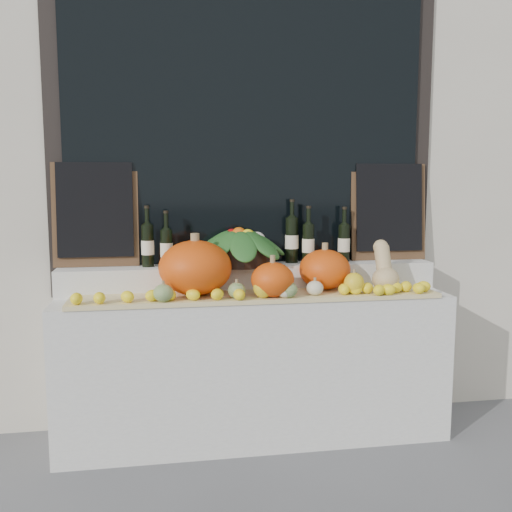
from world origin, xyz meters
The scene contains 18 objects.
storefront_facade centered at (0.00, 2.25, 2.25)m, with size 7.00×0.94×4.50m.
display_sill centered at (0.00, 1.52, 0.44)m, with size 2.30×0.55×0.88m, color silver.
rear_tier centered at (0.00, 1.68, 0.96)m, with size 2.30×0.25×0.16m, color silver.
straw_bedding centered at (0.00, 1.40, 0.89)m, with size 2.10×0.32×0.03m, color tan.
pumpkin_left centered at (-0.35, 1.45, 1.06)m, with size 0.42×0.42×0.31m, color #E04D0B.
pumpkin_right centered at (0.42, 1.49, 1.02)m, with size 0.31×0.31×0.24m, color #E04D0B.
pumpkin_center centered at (0.07, 1.32, 1.00)m, with size 0.24×0.24×0.19m, color #E04D0B.
butternut_squash centered at (0.76, 1.39, 1.02)m, with size 0.16×0.21×0.30m.
decorative_gourds centered at (0.09, 1.30, 0.96)m, with size 1.20×0.16×0.14m.
lemon_heap centered at (0.00, 1.29, 0.94)m, with size 2.20×0.16×0.06m, color yellow, non-canonical shape.
produce_bowl centered at (-0.07, 1.66, 1.16)m, with size 0.61×0.61×0.24m.
wine_bottle_far_left centered at (-0.62, 1.68, 1.17)m, with size 0.08×0.08×0.36m.
wine_bottle_near_left centered at (-0.51, 1.66, 1.16)m, with size 0.08×0.08×0.33m.
wine_bottle_tall centered at (0.27, 1.71, 1.19)m, with size 0.08×0.08×0.40m.
wine_bottle_near_right centered at (0.36, 1.65, 1.17)m, with size 0.08×0.08×0.36m.
wine_bottle_far_right centered at (0.61, 1.69, 1.16)m, with size 0.08×0.08×0.35m.
chalkboard_left centered at (-0.92, 1.74, 1.36)m, with size 0.50×0.08×0.62m.
chalkboard_right centered at (0.92, 1.74, 1.36)m, with size 0.50×0.08×0.62m.
Camera 1 is at (-0.54, -1.76, 1.55)m, focal length 40.00 mm.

